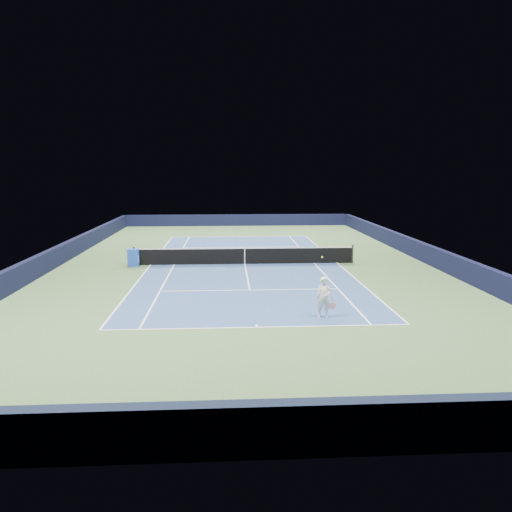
{
  "coord_description": "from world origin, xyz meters",
  "views": [
    {
      "loc": [
        -1.03,
        -28.75,
        5.54
      ],
      "look_at": [
        0.49,
        -3.0,
        1.0
      ],
      "focal_mm": 35.0,
      "sensor_mm": 36.0,
      "label": 1
    }
  ],
  "objects": [
    {
      "name": "center_mark_near",
      "position": [
        0.0,
        -11.73,
        0.01
      ],
      "size": [
        0.08,
        0.3,
        0.0
      ],
      "primitive_type": "cube",
      "color": "white",
      "rests_on": "ground"
    },
    {
      "name": "sideline_singles_left",
      "position": [
        -4.12,
        0.0,
        0.01
      ],
      "size": [
        0.08,
        23.77,
        0.0
      ],
      "primitive_type": "cube",
      "color": "white",
      "rests_on": "ground"
    },
    {
      "name": "service_line_near",
      "position": [
        0.0,
        -6.4,
        0.01
      ],
      "size": [
        8.23,
        0.08,
        0.0
      ],
      "primitive_type": "cube",
      "color": "white",
      "rests_on": "ground"
    },
    {
      "name": "baseline_far",
      "position": [
        0.0,
        11.88,
        0.01
      ],
      "size": [
        10.97,
        0.08,
        0.0
      ],
      "primitive_type": "cube",
      "color": "white",
      "rests_on": "ground"
    },
    {
      "name": "ground",
      "position": [
        0.0,
        0.0,
        0.0
      ],
      "size": [
        40.0,
        40.0,
        0.0
      ],
      "primitive_type": "plane",
      "color": "#3C5C32",
      "rests_on": "ground"
    },
    {
      "name": "center_mark_far",
      "position": [
        0.0,
        11.73,
        0.01
      ],
      "size": [
        0.08,
        0.3,
        0.0
      ],
      "primitive_type": "cube",
      "color": "white",
      "rests_on": "ground"
    },
    {
      "name": "baseline_near",
      "position": [
        0.0,
        -11.88,
        0.01
      ],
      "size": [
        10.97,
        0.08,
        0.0
      ],
      "primitive_type": "cube",
      "color": "white",
      "rests_on": "ground"
    },
    {
      "name": "sideline_doubles_left",
      "position": [
        -5.49,
        0.0,
        0.01
      ],
      "size": [
        0.08,
        23.77,
        0.0
      ],
      "primitive_type": "cube",
      "color": "white",
      "rests_on": "ground"
    },
    {
      "name": "wall_right",
      "position": [
        10.82,
        0.0,
        0.55
      ],
      "size": [
        0.35,
        40.0,
        1.1
      ],
      "primitive_type": "cube",
      "color": "black",
      "rests_on": "ground"
    },
    {
      "name": "tennis_net",
      "position": [
        0.0,
        0.0,
        0.5
      ],
      "size": [
        12.9,
        0.1,
        1.07
      ],
      "color": "black",
      "rests_on": "ground"
    },
    {
      "name": "wall_far",
      "position": [
        0.0,
        19.82,
        0.55
      ],
      "size": [
        22.0,
        0.35,
        1.1
      ],
      "primitive_type": "cube",
      "color": "black",
      "rests_on": "ground"
    },
    {
      "name": "sideline_doubles_right",
      "position": [
        5.49,
        0.0,
        0.01
      ],
      "size": [
        0.08,
        23.77,
        0.0
      ],
      "primitive_type": "cube",
      "color": "white",
      "rests_on": "ground"
    },
    {
      "name": "sponsor_cube",
      "position": [
        -6.4,
        -0.25,
        0.5
      ],
      "size": [
        0.63,
        0.56,
        0.99
      ],
      "color": "blue",
      "rests_on": "ground"
    },
    {
      "name": "service_line_far",
      "position": [
        0.0,
        6.4,
        0.01
      ],
      "size": [
        8.23,
        0.08,
        0.0
      ],
      "primitive_type": "cube",
      "color": "white",
      "rests_on": "ground"
    },
    {
      "name": "tennis_player",
      "position": [
        2.57,
        -10.83,
        0.78
      ],
      "size": [
        0.76,
        1.25,
        2.16
      ],
      "color": "white",
      "rests_on": "ground"
    },
    {
      "name": "wall_near",
      "position": [
        0.0,
        -19.82,
        0.55
      ],
      "size": [
        22.0,
        0.35,
        1.1
      ],
      "primitive_type": "cube",
      "color": "black",
      "rests_on": "ground"
    },
    {
      "name": "sideline_singles_right",
      "position": [
        4.12,
        0.0,
        0.01
      ],
      "size": [
        0.08,
        23.77,
        0.0
      ],
      "primitive_type": "cube",
      "color": "white",
      "rests_on": "ground"
    },
    {
      "name": "wall_left",
      "position": [
        -10.82,
        0.0,
        0.55
      ],
      "size": [
        0.35,
        40.0,
        1.1
      ],
      "primitive_type": "cube",
      "color": "black",
      "rests_on": "ground"
    },
    {
      "name": "center_service_line",
      "position": [
        0.0,
        0.0,
        0.01
      ],
      "size": [
        0.08,
        12.8,
        0.0
      ],
      "primitive_type": "cube",
      "color": "white",
      "rests_on": "ground"
    },
    {
      "name": "court_surface",
      "position": [
        0.0,
        0.0,
        0.0
      ],
      "size": [
        10.97,
        23.77,
        0.01
      ],
      "primitive_type": "cube",
      "color": "navy",
      "rests_on": "ground"
    }
  ]
}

